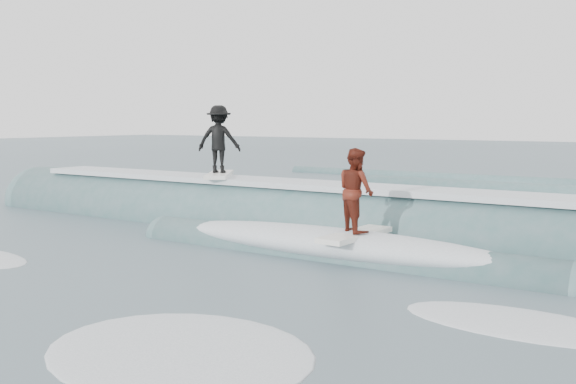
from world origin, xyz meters
The scene contains 6 objects.
ground centered at (0.00, 0.00, 0.00)m, with size 160.00×160.00×0.00m, color #3D515A.
breaking_wave centered at (0.19, 6.14, 0.04)m, with size 23.06×3.96×2.36m.
surfer_black centered at (-2.82, 6.37, 2.17)m, with size 1.52×1.99×1.88m.
surfer_red centered at (2.34, 4.17, 1.29)m, with size 1.01×2.04×1.74m.
whitewater centered at (2.07, -1.38, 0.00)m, with size 13.64×7.88×0.10m.
far_swells centered at (0.05, 17.65, 0.00)m, with size 37.99×8.65×0.80m.
Camera 1 is at (7.93, -6.89, 2.75)m, focal length 40.00 mm.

